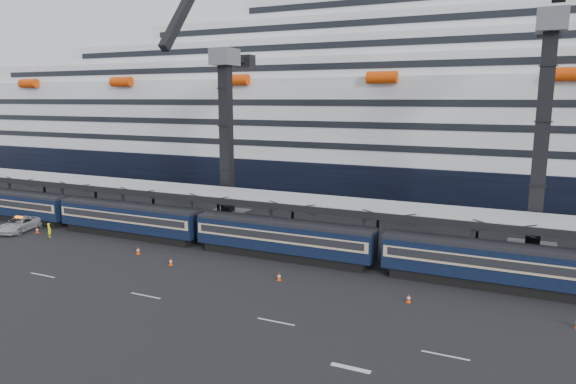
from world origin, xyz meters
name	(u,v)px	position (x,y,z in m)	size (l,w,h in m)	color
ground	(321,306)	(0.00, 0.00, 0.00)	(260.00, 260.00, 0.00)	black
lane_markings	(412,358)	(8.15, -5.23, 0.01)	(111.00, 4.27, 0.02)	beige
train	(314,241)	(-4.65, 10.00, 2.20)	(133.05, 3.00, 4.05)	black
canopy	(371,207)	(0.00, 14.00, 5.25)	(130.00, 6.25, 5.53)	gray
cruise_ship	(422,123)	(-1.08, 45.99, 12.34)	(214.09, 28.84, 34.00)	black
crane_dark_near	(224,133)	(-20.00, 18.59, 11.93)	(4.50, 17.75, 35.08)	#494B50
crane_dark_mid	(543,128)	(15.00, 17.59, 13.36)	(4.50, 18.24, 39.64)	#494B50
pickup_truck	(19,224)	(-42.07, 6.24, 0.85)	(2.83, 6.15, 1.71)	#9EA2A5
worker	(49,230)	(-36.33, 5.70, 0.86)	(0.63, 0.41, 1.72)	yellow
traffic_cone_a	(37,230)	(-39.44, 6.54, 0.39)	(0.39, 0.39, 0.78)	#DA3E06
traffic_cone_b	(138,250)	(-22.41, 4.85, 0.41)	(0.41, 0.41, 0.82)	#DA3E06
traffic_cone_c	(171,262)	(-17.01, 3.28, 0.38)	(0.38, 0.38, 0.76)	#DA3E06
traffic_cone_d	(279,276)	(-5.54, 3.90, 0.38)	(0.39, 0.39, 0.77)	#DA3E06
traffic_cone_e	(409,298)	(6.08, 3.69, 0.37)	(0.37, 0.37, 0.74)	#DA3E06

